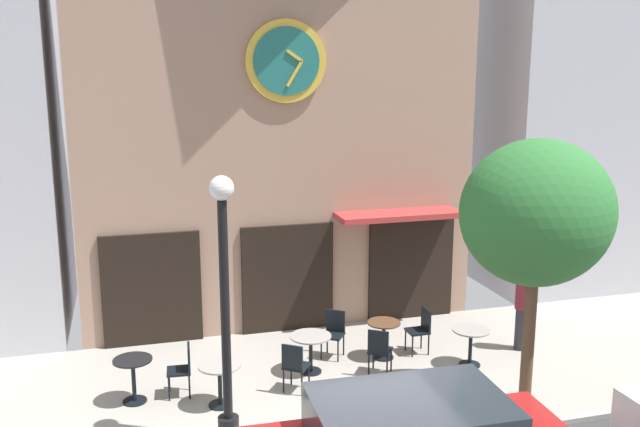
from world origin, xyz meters
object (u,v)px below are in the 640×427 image
cafe_table_near_door (471,340)px  pedestrian_maroon (523,308)px  cafe_chair_curbside (183,366)px  cafe_table_near_curb (133,373)px  cafe_chair_right_end (334,330)px  cafe_table_center_left (220,377)px  cafe_table_rightmost (384,334)px  cafe_chair_corner (421,327)px  street_lamp (225,310)px  street_tree (537,214)px  cafe_table_leftmost (311,345)px  cafe_chair_facing_wall (294,364)px  cafe_chair_mid_row (379,348)px

cafe_table_near_door → pedestrian_maroon: pedestrian_maroon is taller
cafe_chair_curbside → pedestrian_maroon: pedestrian_maroon is taller
cafe_table_near_curb → cafe_chair_right_end: size_ratio=0.86×
cafe_table_center_left → cafe_table_near_door: (4.75, 0.33, -0.01)m
cafe_table_rightmost → cafe_table_near_door: size_ratio=1.02×
cafe_table_near_door → cafe_chair_corner: size_ratio=0.80×
cafe_chair_curbside → cafe_chair_corner: size_ratio=1.00×
cafe_table_rightmost → cafe_chair_corner: bearing=4.0°
pedestrian_maroon → street_lamp: bearing=-163.1°
street_tree → cafe_chair_curbside: bearing=160.1°
cafe_table_near_curb → cafe_table_leftmost: bearing=5.9°
cafe_chair_right_end → cafe_chair_corner: 1.72m
street_lamp → cafe_chair_facing_wall: 2.37m
cafe_table_rightmost → pedestrian_maroon: pedestrian_maroon is taller
street_lamp → cafe_chair_curbside: (-0.52, 1.65, -1.53)m
cafe_table_near_curb → cafe_table_near_door: (6.12, -0.20, -0.02)m
cafe_table_near_curb → cafe_table_center_left: bearing=-20.9°
cafe_table_near_curb → cafe_table_near_door: 6.13m
cafe_chair_facing_wall → cafe_table_center_left: bearing=-173.6°
cafe_chair_right_end → cafe_chair_mid_row: size_ratio=1.00×
cafe_table_rightmost → cafe_table_near_door: cafe_table_rightmost is taller
cafe_table_center_left → cafe_table_rightmost: size_ratio=1.00×
cafe_table_center_left → cafe_chair_facing_wall: bearing=6.4°
street_tree → cafe_table_rightmost: 4.05m
cafe_chair_facing_wall → pedestrian_maroon: bearing=7.4°
cafe_chair_facing_wall → cafe_table_near_curb: bearing=172.0°
cafe_table_near_door → cafe_table_near_curb: bearing=178.1°
cafe_table_near_curb → cafe_table_center_left: 1.47m
cafe_table_leftmost → cafe_chair_curbside: (-2.33, -0.29, 0.00)m
cafe_chair_right_end → cafe_chair_corner: size_ratio=1.00×
street_lamp → cafe_table_rightmost: bearing=33.3°
street_lamp → cafe_table_center_left: bearing=88.9°
cafe_table_center_left → cafe_table_near_door: size_ratio=1.02×
cafe_table_leftmost → cafe_chair_curbside: bearing=-172.8°
street_lamp → pedestrian_maroon: bearing=16.9°
cafe_table_near_curb → street_tree: bearing=-17.2°
cafe_table_leftmost → pedestrian_maroon: (4.31, -0.08, 0.33)m
street_lamp → cafe_chair_corner: street_lamp is taller
cafe_chair_right_end → cafe_chair_facing_wall: bearing=-130.2°
cafe_table_near_curb → cafe_chair_curbside: cafe_chair_curbside is taller
cafe_table_center_left → cafe_chair_curbside: size_ratio=0.81×
cafe_chair_curbside → cafe_table_center_left: bearing=-45.6°
street_lamp → street_tree: size_ratio=0.91×
cafe_chair_right_end → cafe_chair_facing_wall: same height
cafe_table_near_door → cafe_chair_right_end: cafe_chair_right_end is taller
pedestrian_maroon → street_tree: bearing=-119.8°
cafe_table_near_door → cafe_chair_mid_row: cafe_chair_mid_row is taller
cafe_table_rightmost → cafe_chair_right_end: bearing=158.0°
cafe_chair_corner → pedestrian_maroon: size_ratio=0.54×
street_tree → cafe_table_near_curb: street_tree is taller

